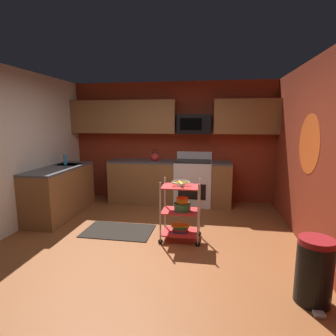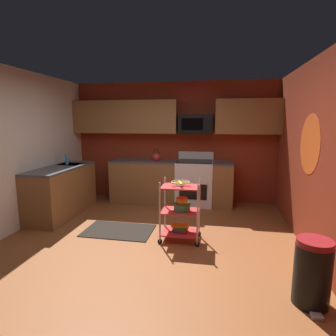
# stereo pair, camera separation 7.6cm
# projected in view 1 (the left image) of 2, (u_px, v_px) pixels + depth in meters

# --- Properties ---
(floor) EXTENTS (4.40, 4.80, 0.04)m
(floor) POSITION_uv_depth(u_px,v_px,m) (147.00, 246.00, 4.01)
(floor) COLOR brown
(floor) RESTS_ON ground
(wall_back) EXTENTS (4.52, 0.06, 2.60)m
(wall_back) POSITION_uv_depth(u_px,v_px,m) (172.00, 142.00, 6.15)
(wall_back) COLOR maroon
(wall_back) RESTS_ON ground
(wall_left) EXTENTS (0.06, 4.80, 2.60)m
(wall_left) POSITION_uv_depth(u_px,v_px,m) (1.00, 152.00, 4.13)
(wall_left) COLOR silver
(wall_left) RESTS_ON ground
(wall_right) EXTENTS (0.06, 4.80, 2.60)m
(wall_right) POSITION_uv_depth(u_px,v_px,m) (321.00, 159.00, 3.43)
(wall_right) COLOR maroon
(wall_right) RESTS_ON ground
(wall_flower_decal) EXTENTS (0.00, 0.83, 0.83)m
(wall_flower_decal) POSITION_uv_depth(u_px,v_px,m) (309.00, 144.00, 3.79)
(wall_flower_decal) COLOR #E5591E
(counter_run) EXTENTS (3.50, 2.23, 0.92)m
(counter_run) POSITION_uv_depth(u_px,v_px,m) (131.00, 185.00, 5.66)
(counter_run) COLOR brown
(counter_run) RESTS_ON ground
(oven_range) EXTENTS (0.76, 0.65, 1.10)m
(oven_range) POSITION_uv_depth(u_px,v_px,m) (193.00, 182.00, 5.89)
(oven_range) COLOR white
(oven_range) RESTS_ON ground
(upper_cabinets) EXTENTS (4.40, 0.33, 0.70)m
(upper_cabinets) POSITION_uv_depth(u_px,v_px,m) (166.00, 117.00, 5.88)
(upper_cabinets) COLOR brown
(microwave) EXTENTS (0.70, 0.39, 0.40)m
(microwave) POSITION_uv_depth(u_px,v_px,m) (194.00, 124.00, 5.79)
(microwave) COLOR black
(rolling_cart) EXTENTS (0.61, 0.40, 0.91)m
(rolling_cart) POSITION_uv_depth(u_px,v_px,m) (181.00, 211.00, 4.09)
(rolling_cart) COLOR silver
(rolling_cart) RESTS_ON ground
(fruit_bowl) EXTENTS (0.27, 0.27, 0.07)m
(fruit_bowl) POSITION_uv_depth(u_px,v_px,m) (181.00, 183.00, 4.01)
(fruit_bowl) COLOR silver
(fruit_bowl) RESTS_ON rolling_cart
(mixing_bowl_large) EXTENTS (0.25, 0.25, 0.11)m
(mixing_bowl_large) POSITION_uv_depth(u_px,v_px,m) (182.00, 207.00, 4.07)
(mixing_bowl_large) COLOR #387F4C
(mixing_bowl_large) RESTS_ON rolling_cart
(mixing_bowl_small) EXTENTS (0.18, 0.18, 0.08)m
(mixing_bowl_small) POSITION_uv_depth(u_px,v_px,m) (182.00, 200.00, 4.05)
(mixing_bowl_small) COLOR orange
(mixing_bowl_small) RESTS_ON rolling_cart
(book_stack) EXTENTS (0.27, 0.16, 0.11)m
(book_stack) POSITION_uv_depth(u_px,v_px,m) (180.00, 228.00, 4.13)
(book_stack) COLOR #1E4C8C
(book_stack) RESTS_ON rolling_cart
(kettle) EXTENTS (0.21, 0.18, 0.26)m
(kettle) POSITION_uv_depth(u_px,v_px,m) (155.00, 157.00, 5.93)
(kettle) COLOR red
(kettle) RESTS_ON counter_run
(dish_soap_bottle) EXTENTS (0.06, 0.06, 0.20)m
(dish_soap_bottle) POSITION_uv_depth(u_px,v_px,m) (65.00, 160.00, 5.38)
(dish_soap_bottle) COLOR #2D8CBF
(dish_soap_bottle) RESTS_ON counter_run
(trash_can) EXTENTS (0.34, 0.42, 0.66)m
(trash_can) POSITION_uv_depth(u_px,v_px,m) (314.00, 271.00, 2.68)
(trash_can) COLOR black
(trash_can) RESTS_ON ground
(floor_rug) EXTENTS (1.11, 0.71, 0.01)m
(floor_rug) POSITION_uv_depth(u_px,v_px,m) (118.00, 231.00, 4.48)
(floor_rug) COLOR black
(floor_rug) RESTS_ON ground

